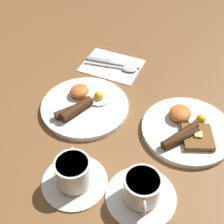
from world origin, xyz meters
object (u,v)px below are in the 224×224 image
object	(u,v)px
breakfast_plate_far	(187,129)
teacup_far	(142,191)
spoon	(124,68)
breakfast_plate_near	(84,105)
teacup_near	(74,174)
knife	(110,62)

from	to	relation	value
breakfast_plate_far	teacup_far	distance (m)	0.24
spoon	breakfast_plate_near	bearing A→B (deg)	-109.04
teacup_near	spoon	distance (m)	0.46
teacup_far	breakfast_plate_near	bearing A→B (deg)	-130.14
teacup_near	teacup_far	xyz separation A→B (m)	(-0.02, 0.16, -0.00)
breakfast_plate_near	teacup_near	distance (m)	0.26
teacup_far	knife	world-z (taller)	teacup_far
breakfast_plate_near	breakfast_plate_far	xyz separation A→B (m)	(-0.03, 0.30, 0.00)
breakfast_plate_near	breakfast_plate_far	distance (m)	0.30
breakfast_plate_far	teacup_far	xyz separation A→B (m)	(0.24, -0.05, 0.02)
breakfast_plate_near	teacup_near	bearing A→B (deg)	21.55
teacup_near	breakfast_plate_near	bearing A→B (deg)	-158.45
breakfast_plate_near	spoon	bearing A→B (deg)	169.71
spoon	knife	bearing A→B (deg)	156.44
teacup_near	breakfast_plate_far	bearing A→B (deg)	141.48
spoon	teacup_far	bearing A→B (deg)	-72.58
breakfast_plate_far	spoon	bearing A→B (deg)	-126.55
breakfast_plate_near	knife	bearing A→B (deg)	-175.47
knife	teacup_far	bearing A→B (deg)	-65.02
breakfast_plate_near	spoon	size ratio (longest dim) A/B	1.40
breakfast_plate_near	spoon	world-z (taller)	breakfast_plate_near
teacup_far	knife	size ratio (longest dim) A/B	0.84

